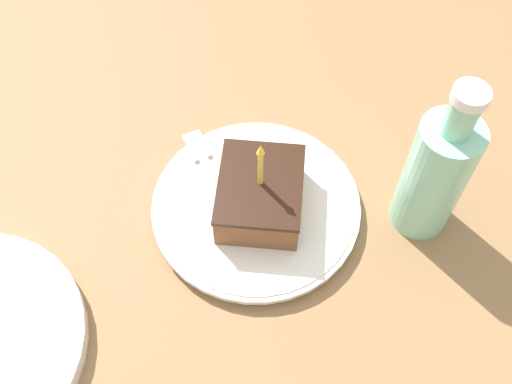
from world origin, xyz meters
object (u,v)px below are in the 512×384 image
cake_slice (260,194)px  bottle (436,174)px  plate (256,207)px  fork (211,174)px

cake_slice → bottle: 0.20m
plate → bottle: 0.21m
cake_slice → fork: 0.08m
cake_slice → fork: (0.07, -0.04, -0.02)m
plate → bottle: bottle is taller
bottle → fork: bearing=-4.9°
fork → bottle: 0.27m
fork → bottle: (-0.26, 0.02, 0.07)m
cake_slice → bottle: bearing=-175.2°
fork → plate: bearing=149.3°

